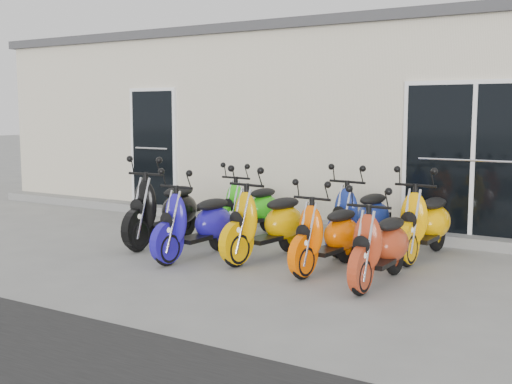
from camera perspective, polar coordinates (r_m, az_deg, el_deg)
ground at (r=8.64m, az=-2.09°, el=-5.36°), size 80.00×80.00×0.00m
building at (r=13.09m, az=10.62°, el=5.83°), size 14.00×6.00×3.20m
roof_cap at (r=13.16m, az=10.79°, el=13.16°), size 14.20×6.20×0.16m
front_step at (r=10.34m, az=4.12°, el=-2.88°), size 14.00×0.40×0.15m
door_left at (r=12.12m, az=-9.10°, el=4.16°), size 1.07×0.08×2.22m
door_right at (r=9.45m, az=18.78°, el=3.06°), size 2.02×0.08×2.22m
scooter_front_black at (r=9.14m, az=-8.23°, el=-0.66°), size 0.74×1.77×1.28m
scooter_front_blue at (r=8.24m, az=-5.38°, el=-1.82°), size 0.67×1.63×1.18m
scooter_front_orange_a at (r=8.12m, az=0.89°, el=-1.77°), size 0.83×1.73×1.22m
scooter_front_orange_b at (r=7.59m, az=6.36°, el=-2.85°), size 0.70×1.56×1.11m
scooter_front_red at (r=7.07m, az=11.00°, el=-3.68°), size 0.57×1.52×1.12m
scooter_back_green at (r=9.58m, az=-0.52°, el=-0.65°), size 0.68×1.59×1.14m
scooter_back_blue at (r=8.74m, az=9.28°, el=-1.30°), size 0.77×1.68×1.20m
scooter_back_yellow at (r=8.44m, az=14.80°, el=-1.70°), size 0.67×1.67×1.21m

